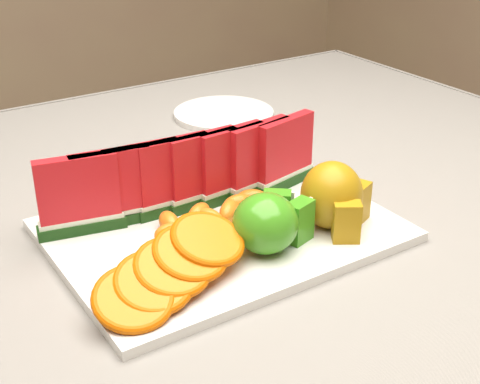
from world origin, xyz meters
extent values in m
cube|color=#4F3618|center=(0.00, 0.00, 0.73)|extent=(1.40, 0.90, 0.03)
cube|color=#4F3618|center=(0.64, 0.39, 0.36)|extent=(0.06, 0.06, 0.72)
cube|color=gray|center=(0.00, 0.00, 0.75)|extent=(1.52, 1.02, 0.01)
cube|color=gray|center=(0.00, 0.51, 0.66)|extent=(1.52, 0.01, 0.20)
cube|color=silver|center=(0.06, -0.10, 0.76)|extent=(0.40, 0.30, 0.01)
ellipsoid|color=#178913|center=(0.07, -0.17, 0.80)|extent=(0.09, 0.09, 0.07)
cube|color=#178913|center=(0.11, -0.18, 0.80)|extent=(0.04, 0.03, 0.05)
cube|color=beige|center=(0.12, -0.18, 0.80)|extent=(0.03, 0.01, 0.05)
cube|color=#178913|center=(0.11, -0.14, 0.80)|extent=(0.04, 0.04, 0.05)
cube|color=beige|center=(0.11, -0.14, 0.80)|extent=(0.03, 0.02, 0.05)
ellipsoid|color=#B7840A|center=(0.17, -0.17, 0.81)|extent=(0.09, 0.09, 0.08)
cube|color=#B7840A|center=(0.16, -0.21, 0.79)|extent=(0.04, 0.03, 0.05)
cube|color=#B7840A|center=(0.21, -0.18, 0.79)|extent=(0.04, 0.03, 0.05)
cylinder|color=silver|center=(0.28, 0.26, 0.76)|extent=(0.24, 0.24, 0.01)
cube|color=#0E370B|center=(-0.09, -0.02, 0.78)|extent=(0.11, 0.04, 0.01)
cube|color=silver|center=(-0.09, -0.02, 0.79)|extent=(0.10, 0.04, 0.01)
cube|color=#D11440|center=(-0.09, -0.02, 0.83)|extent=(0.10, 0.04, 0.08)
cube|color=#0E370B|center=(-0.05, -0.02, 0.78)|extent=(0.11, 0.04, 0.01)
cube|color=silver|center=(-0.05, -0.02, 0.79)|extent=(0.10, 0.03, 0.01)
cube|color=#D11440|center=(-0.05, -0.02, 0.83)|extent=(0.10, 0.03, 0.08)
cube|color=#0E370B|center=(-0.01, -0.03, 0.78)|extent=(0.11, 0.03, 0.01)
cube|color=silver|center=(-0.01, -0.03, 0.79)|extent=(0.10, 0.03, 0.01)
cube|color=#D11440|center=(-0.01, -0.03, 0.83)|extent=(0.10, 0.02, 0.08)
cube|color=#0E370B|center=(0.03, -0.03, 0.78)|extent=(0.11, 0.02, 0.01)
cube|color=silver|center=(0.03, -0.03, 0.79)|extent=(0.10, 0.02, 0.01)
cube|color=#D11440|center=(0.03, -0.03, 0.83)|extent=(0.10, 0.02, 0.08)
cube|color=#0E370B|center=(0.07, -0.03, 0.78)|extent=(0.11, 0.02, 0.01)
cube|color=silver|center=(0.07, -0.03, 0.79)|extent=(0.10, 0.02, 0.01)
cube|color=#D11440|center=(0.07, -0.03, 0.83)|extent=(0.10, 0.02, 0.08)
cube|color=#0E370B|center=(0.11, -0.04, 0.78)|extent=(0.11, 0.03, 0.01)
cube|color=silver|center=(0.11, -0.04, 0.79)|extent=(0.10, 0.03, 0.01)
cube|color=#D11440|center=(0.11, -0.04, 0.83)|extent=(0.10, 0.02, 0.08)
cube|color=#0E370B|center=(0.15, -0.04, 0.78)|extent=(0.11, 0.04, 0.01)
cube|color=silver|center=(0.15, -0.04, 0.79)|extent=(0.10, 0.03, 0.01)
cube|color=#D11440|center=(0.15, -0.04, 0.83)|extent=(0.10, 0.03, 0.08)
cube|color=#0E370B|center=(0.19, -0.05, 0.78)|extent=(0.11, 0.04, 0.01)
cube|color=silver|center=(0.19, -0.05, 0.79)|extent=(0.10, 0.04, 0.01)
cube|color=#D11440|center=(0.19, -0.05, 0.83)|extent=(0.10, 0.04, 0.08)
cylinder|color=#DF600A|center=(-0.11, -0.20, 0.79)|extent=(0.09, 0.09, 0.03)
torus|color=#BA3700|center=(-0.11, -0.20, 0.79)|extent=(0.10, 0.10, 0.04)
cylinder|color=#DF600A|center=(-0.08, -0.19, 0.79)|extent=(0.08, 0.08, 0.03)
torus|color=#BA3700|center=(-0.08, -0.19, 0.79)|extent=(0.09, 0.09, 0.04)
cylinder|color=#DF600A|center=(-0.06, -0.18, 0.80)|extent=(0.08, 0.08, 0.03)
torus|color=#BA3700|center=(-0.06, -0.18, 0.80)|extent=(0.09, 0.08, 0.04)
cylinder|color=#DF600A|center=(-0.03, -0.17, 0.80)|extent=(0.08, 0.08, 0.03)
torus|color=#BA3700|center=(-0.03, -0.17, 0.80)|extent=(0.10, 0.09, 0.04)
cylinder|color=#DF600A|center=(0.00, -0.17, 0.80)|extent=(0.09, 0.09, 0.03)
torus|color=#BA3700|center=(0.00, -0.17, 0.80)|extent=(0.10, 0.10, 0.04)
cylinder|color=#DF600A|center=(-0.06, 0.02, 0.78)|extent=(0.07, 0.07, 0.03)
torus|color=#BA3700|center=(-0.06, 0.02, 0.78)|extent=(0.08, 0.08, 0.03)
cylinder|color=#DF600A|center=(-0.01, 0.02, 0.79)|extent=(0.08, 0.07, 0.03)
torus|color=#BA3700|center=(-0.01, 0.02, 0.79)|extent=(0.08, 0.08, 0.03)
cylinder|color=#DF600A|center=(0.03, 0.02, 0.79)|extent=(0.08, 0.08, 0.03)
torus|color=#BA3700|center=(0.03, 0.02, 0.79)|extent=(0.09, 0.09, 0.03)
cylinder|color=#DF600A|center=(0.08, 0.02, 0.79)|extent=(0.09, 0.08, 0.03)
torus|color=#BA3700|center=(0.08, 0.02, 0.79)|extent=(0.10, 0.10, 0.03)
cylinder|color=#DF600A|center=(0.13, 0.02, 0.80)|extent=(0.09, 0.09, 0.03)
torus|color=#BA3700|center=(0.13, 0.02, 0.80)|extent=(0.10, 0.10, 0.03)
ellipsoid|color=orange|center=(-0.01, -0.10, 0.78)|extent=(0.05, 0.03, 0.03)
ellipsoid|color=orange|center=(0.00, -0.08, 0.78)|extent=(0.03, 0.05, 0.03)
ellipsoid|color=orange|center=(0.04, -0.08, 0.78)|extent=(0.05, 0.04, 0.03)
ellipsoid|color=orange|center=(0.04, -0.09, 0.78)|extent=(0.04, 0.05, 0.03)
ellipsoid|color=orange|center=(0.07, -0.09, 0.78)|extent=(0.05, 0.05, 0.03)
ellipsoid|color=orange|center=(0.09, -0.08, 0.78)|extent=(0.05, 0.03, 0.03)
ellipsoid|color=orange|center=(0.12, -0.08, 0.78)|extent=(0.05, 0.04, 0.03)
camera|label=1|loc=(-0.32, -0.71, 1.17)|focal=50.00mm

